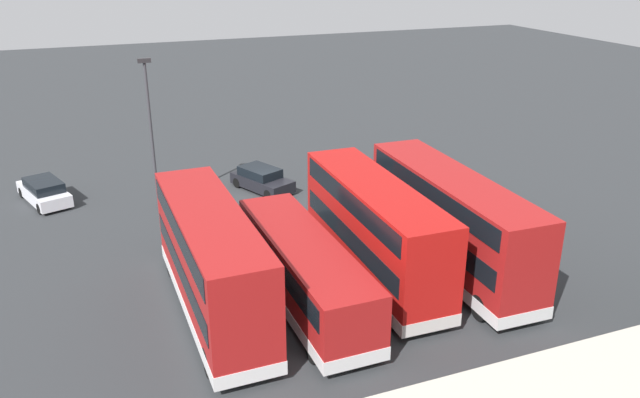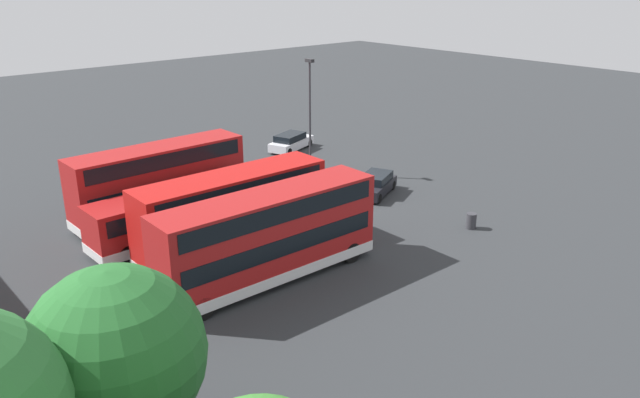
{
  "view_description": "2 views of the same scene",
  "coord_description": "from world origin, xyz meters",
  "px_view_note": "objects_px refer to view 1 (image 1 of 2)",
  "views": [
    {
      "loc": [
        9.81,
        34.1,
        14.2
      ],
      "look_at": [
        -2.08,
        3.61,
        1.12
      ],
      "focal_mm": 35.75,
      "sensor_mm": 36.0,
      "label": 1
    },
    {
      "loc": [
        -27.89,
        27.61,
        14.55
      ],
      "look_at": [
        -1.83,
        4.67,
        1.64
      ],
      "focal_mm": 34.74,
      "sensor_mm": 36.0,
      "label": 2
    }
  ],
  "objects_px": {
    "bus_double_decker_fourth": "(212,260)",
    "lamp_post_tall": "(150,124)",
    "car_small_green": "(44,191)",
    "waste_bin_yellow": "(378,168)",
    "bus_double_decker_second": "(374,228)",
    "bus_single_deck_third": "(304,269)",
    "bus_double_decker_near_end": "(451,219)",
    "car_hatchback_silver": "(262,179)"
  },
  "relations": [
    {
      "from": "bus_double_decker_fourth",
      "to": "car_small_green",
      "type": "relative_size",
      "value": 2.25
    },
    {
      "from": "bus_double_decker_second",
      "to": "waste_bin_yellow",
      "type": "bearing_deg",
      "value": -116.98
    },
    {
      "from": "bus_double_decker_near_end",
      "to": "waste_bin_yellow",
      "type": "xyz_separation_m",
      "value": [
        -2.69,
        -12.96,
        -1.97
      ]
    },
    {
      "from": "bus_double_decker_second",
      "to": "bus_double_decker_fourth",
      "type": "bearing_deg",
      "value": 3.14
    },
    {
      "from": "bus_double_decker_second",
      "to": "bus_double_decker_fourth",
      "type": "relative_size",
      "value": 0.99
    },
    {
      "from": "bus_double_decker_near_end",
      "to": "bus_double_decker_fourth",
      "type": "relative_size",
      "value": 1.08
    },
    {
      "from": "bus_double_decker_fourth",
      "to": "car_hatchback_silver",
      "type": "relative_size",
      "value": 2.41
    },
    {
      "from": "bus_double_decker_second",
      "to": "bus_single_deck_third",
      "type": "relative_size",
      "value": 1.01
    },
    {
      "from": "bus_double_decker_near_end",
      "to": "waste_bin_yellow",
      "type": "height_order",
      "value": "bus_double_decker_near_end"
    },
    {
      "from": "lamp_post_tall",
      "to": "waste_bin_yellow",
      "type": "height_order",
      "value": "lamp_post_tall"
    },
    {
      "from": "bus_single_deck_third",
      "to": "waste_bin_yellow",
      "type": "distance_m",
      "value": 17.02
    },
    {
      "from": "bus_double_decker_fourth",
      "to": "lamp_post_tall",
      "type": "height_order",
      "value": "lamp_post_tall"
    },
    {
      "from": "bus_double_decker_near_end",
      "to": "car_hatchback_silver",
      "type": "xyz_separation_m",
      "value": [
        5.28,
        -13.01,
        -1.75
      ]
    },
    {
      "from": "waste_bin_yellow",
      "to": "lamp_post_tall",
      "type": "bearing_deg",
      "value": 1.47
    },
    {
      "from": "bus_double_decker_second",
      "to": "car_hatchback_silver",
      "type": "distance_m",
      "value": 12.84
    },
    {
      "from": "bus_single_deck_third",
      "to": "lamp_post_tall",
      "type": "height_order",
      "value": "lamp_post_tall"
    },
    {
      "from": "lamp_post_tall",
      "to": "bus_single_deck_third",
      "type": "bearing_deg",
      "value": 107.71
    },
    {
      "from": "bus_double_decker_fourth",
      "to": "bus_double_decker_near_end",
      "type": "bearing_deg",
      "value": -179.9
    },
    {
      "from": "bus_single_deck_third",
      "to": "bus_double_decker_near_end",
      "type": "bearing_deg",
      "value": -174.98
    },
    {
      "from": "bus_double_decker_fourth",
      "to": "waste_bin_yellow",
      "type": "xyz_separation_m",
      "value": [
        -13.83,
        -12.98,
        -1.97
      ]
    },
    {
      "from": "bus_single_deck_third",
      "to": "car_hatchback_silver",
      "type": "height_order",
      "value": "bus_single_deck_third"
    },
    {
      "from": "car_hatchback_silver",
      "to": "car_small_green",
      "type": "height_order",
      "value": "same"
    },
    {
      "from": "bus_single_deck_third",
      "to": "bus_double_decker_fourth",
      "type": "bearing_deg",
      "value": -9.76
    },
    {
      "from": "lamp_post_tall",
      "to": "bus_double_decker_second",
      "type": "bearing_deg",
      "value": 123.14
    },
    {
      "from": "bus_double_decker_fourth",
      "to": "car_hatchback_silver",
      "type": "bearing_deg",
      "value": -114.22
    },
    {
      "from": "bus_single_deck_third",
      "to": "car_small_green",
      "type": "height_order",
      "value": "bus_single_deck_third"
    },
    {
      "from": "bus_double_decker_near_end",
      "to": "lamp_post_tall",
      "type": "height_order",
      "value": "lamp_post_tall"
    },
    {
      "from": "bus_double_decker_fourth",
      "to": "lamp_post_tall",
      "type": "xyz_separation_m",
      "value": [
        0.54,
        -12.61,
        2.54
      ]
    },
    {
      "from": "bus_double_decker_second",
      "to": "car_hatchback_silver",
      "type": "relative_size",
      "value": 2.39
    },
    {
      "from": "bus_double_decker_near_end",
      "to": "lamp_post_tall",
      "type": "distance_m",
      "value": 17.36
    },
    {
      "from": "bus_double_decker_near_end",
      "to": "waste_bin_yellow",
      "type": "bearing_deg",
      "value": -101.72
    },
    {
      "from": "car_small_green",
      "to": "lamp_post_tall",
      "type": "relative_size",
      "value": 0.57
    },
    {
      "from": "bus_double_decker_second",
      "to": "bus_single_deck_third",
      "type": "height_order",
      "value": "bus_double_decker_second"
    },
    {
      "from": "bus_single_deck_third",
      "to": "bus_double_decker_fourth",
      "type": "relative_size",
      "value": 0.98
    },
    {
      "from": "bus_double_decker_near_end",
      "to": "bus_double_decker_second",
      "type": "bearing_deg",
      "value": -5.97
    },
    {
      "from": "bus_double_decker_near_end",
      "to": "bus_double_decker_second",
      "type": "distance_m",
      "value": 3.73
    },
    {
      "from": "car_hatchback_silver",
      "to": "waste_bin_yellow",
      "type": "bearing_deg",
      "value": 179.65
    },
    {
      "from": "car_small_green",
      "to": "waste_bin_yellow",
      "type": "relative_size",
      "value": 5.12
    },
    {
      "from": "bus_double_decker_near_end",
      "to": "car_hatchback_silver",
      "type": "bearing_deg",
      "value": -67.9
    },
    {
      "from": "bus_double_decker_fourth",
      "to": "waste_bin_yellow",
      "type": "relative_size",
      "value": 11.5
    },
    {
      "from": "bus_single_deck_third",
      "to": "waste_bin_yellow",
      "type": "xyz_separation_m",
      "value": [
        -10.14,
        -13.62,
        -1.15
      ]
    },
    {
      "from": "bus_double_decker_fourth",
      "to": "car_small_green",
      "type": "xyz_separation_m",
      "value": [
        6.69,
        -15.7,
        -1.75
      ]
    }
  ]
}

